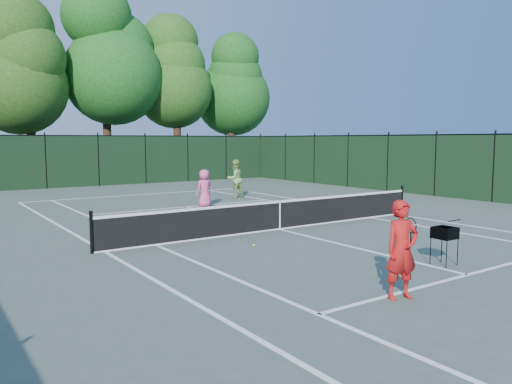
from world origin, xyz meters
TOP-DOWN VIEW (x-y plane):
  - ground at (0.00, 0.00)m, footprint 90.00×90.00m
  - sideline_doubles_left at (-5.49, 0.00)m, footprint 0.10×23.77m
  - sideline_doubles_right at (5.49, 0.00)m, footprint 0.10×23.77m
  - sideline_singles_left at (-4.12, 0.00)m, footprint 0.10×23.77m
  - sideline_singles_right at (4.12, 0.00)m, footprint 0.10×23.77m
  - baseline_far at (0.00, 11.88)m, footprint 10.97×0.10m
  - service_line_near at (0.00, -6.40)m, footprint 8.23×0.10m
  - service_line_far at (0.00, 6.40)m, footprint 8.23×0.10m
  - center_service_line at (0.00, 0.00)m, footprint 0.10×12.80m
  - tennis_net at (0.00, 0.00)m, footprint 11.69×0.09m
  - fence_far at (0.00, 18.00)m, footprint 24.00×0.05m
  - fence_right at (12.00, 0.00)m, footprint 0.05×36.00m
  - tree_2 at (-3.00, 21.80)m, footprint 6.00×6.00m
  - tree_3 at (2.00, 22.30)m, footprint 7.00×7.00m
  - tree_4 at (7.00, 21.60)m, footprint 6.20×6.20m
  - tree_5 at (12.00, 22.10)m, footprint 5.80×5.80m
  - coach at (-2.38, -6.61)m, footprint 1.04×0.57m
  - player_pink at (0.55, 5.81)m, footprint 0.84×0.61m
  - player_green at (3.41, 7.98)m, footprint 0.93×0.74m
  - ball_hopper at (0.32, -5.61)m, footprint 0.46×0.46m
  - loose_ball_midcourt at (-2.08, -1.61)m, footprint 0.07×0.07m

SIDE VIEW (x-z plane):
  - ground at x=0.00m, z-range 0.00..0.00m
  - sideline_doubles_left at x=-5.49m, z-range 0.00..0.01m
  - sideline_doubles_right at x=5.49m, z-range 0.00..0.01m
  - sideline_singles_left at x=-4.12m, z-range 0.00..0.01m
  - sideline_singles_right at x=4.12m, z-range 0.00..0.01m
  - baseline_far at x=0.00m, z-range 0.00..0.01m
  - service_line_near at x=0.00m, z-range 0.00..0.01m
  - service_line_far at x=0.00m, z-range 0.00..0.01m
  - center_service_line at x=0.00m, z-range 0.00..0.01m
  - loose_ball_midcourt at x=-2.08m, z-range 0.00..0.07m
  - tennis_net at x=0.00m, z-range -0.05..1.01m
  - ball_hopper at x=0.32m, z-range 0.29..1.15m
  - player_pink at x=0.55m, z-range 0.00..1.57m
  - coach at x=-2.38m, z-range 0.00..1.75m
  - player_green at x=3.41m, z-range 0.00..1.84m
  - fence_far at x=0.00m, z-range 0.00..3.00m
  - fence_right at x=12.00m, z-range 0.00..3.00m
  - tree_5 at x=12.00m, z-range 1.59..13.82m
  - tree_2 at x=-3.00m, z-range 1.53..13.93m
  - tree_4 at x=7.00m, z-range 1.66..14.63m
  - tree_3 at x=2.00m, z-range 1.78..16.23m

